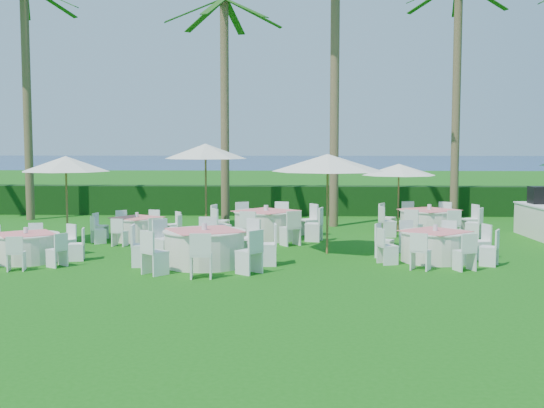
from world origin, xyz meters
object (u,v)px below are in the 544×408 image
at_px(banquet_table_c, 435,245).
at_px(umbrella_d, 399,170).
at_px(banquet_table_b, 205,247).
at_px(umbrella_a, 66,164).
at_px(banquet_table_e, 266,224).
at_px(banquet_table_d, 137,228).
at_px(umbrella_c, 206,151).
at_px(umbrella_b, 328,163).
at_px(banquet_table_a, 26,247).
at_px(banquet_table_f, 429,222).

relative_size(banquet_table_c, umbrella_d, 1.19).
xyz_separation_m(banquet_table_b, banquet_table_c, (5.65, 0.86, -0.06)).
bearing_deg(umbrella_a, banquet_table_e, 10.90).
xyz_separation_m(banquet_table_b, banquet_table_d, (-2.67, 4.25, -0.09)).
bearing_deg(umbrella_c, banquet_table_c, -42.83).
bearing_deg(umbrella_b, banquet_table_a, -168.06).
relative_size(banquet_table_a, banquet_table_c, 0.94).
bearing_deg(umbrella_c, umbrella_b, -51.71).
xyz_separation_m(banquet_table_a, umbrella_a, (-0.07, 3.21, 1.97)).
relative_size(banquet_table_f, umbrella_a, 1.26).
bearing_deg(banquet_table_d, umbrella_c, 57.28).
bearing_deg(banquet_table_a, umbrella_b, 11.94).
relative_size(banquet_table_a, umbrella_c, 0.96).
distance_m(banquet_table_c, banquet_table_e, 5.85).
xyz_separation_m(umbrella_a, umbrella_b, (7.59, -1.62, 0.08)).
bearing_deg(banquet_table_d, banquet_table_c, -22.22).
xyz_separation_m(umbrella_c, umbrella_d, (6.56, 0.19, -0.62)).
relative_size(banquet_table_c, umbrella_b, 1.00).
bearing_deg(umbrella_c, banquet_table_e, -46.04).
height_order(banquet_table_f, umbrella_a, umbrella_a).
height_order(banquet_table_e, banquet_table_f, banquet_table_e).
distance_m(banquet_table_a, banquet_table_c, 10.17).
height_order(banquet_table_f, umbrella_d, umbrella_d).
bearing_deg(banquet_table_d, banquet_table_b, -57.93).
relative_size(banquet_table_d, umbrella_d, 1.12).
bearing_deg(banquet_table_f, umbrella_a, -168.84).
bearing_deg(banquet_table_b, banquet_table_a, 175.25).
distance_m(banquet_table_d, banquet_table_e, 3.94).
bearing_deg(umbrella_d, banquet_table_d, -160.80).
distance_m(banquet_table_d, umbrella_a, 2.83).
bearing_deg(banquet_table_d, banquet_table_e, 6.56).
distance_m(banquet_table_b, umbrella_a, 6.11).
bearing_deg(umbrella_d, banquet_table_a, -146.26).
distance_m(umbrella_a, umbrella_d, 10.81).
xyz_separation_m(banquet_table_b, umbrella_c, (-0.93, 6.96, 2.22)).
relative_size(banquet_table_f, umbrella_d, 1.32).
xyz_separation_m(banquet_table_b, umbrella_a, (-4.58, 3.58, 1.89)).
height_order(umbrella_a, umbrella_b, umbrella_b).
bearing_deg(umbrella_b, umbrella_c, 128.29).
bearing_deg(umbrella_a, banquet_table_b, -38.06).
distance_m(banquet_table_b, banquet_table_c, 5.71).
distance_m(banquet_table_a, umbrella_b, 7.95).
relative_size(banquet_table_b, umbrella_c, 1.18).
relative_size(banquet_table_b, banquet_table_f, 1.05).
distance_m(umbrella_a, umbrella_c, 4.98).
bearing_deg(banquet_table_f, banquet_table_e, -168.55).
height_order(banquet_table_b, banquet_table_c, banquet_table_b).
xyz_separation_m(umbrella_a, umbrella_d, (10.20, 3.56, -0.29)).
xyz_separation_m(banquet_table_b, umbrella_d, (5.63, 7.14, 1.60)).
bearing_deg(banquet_table_a, banquet_table_f, 26.21).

